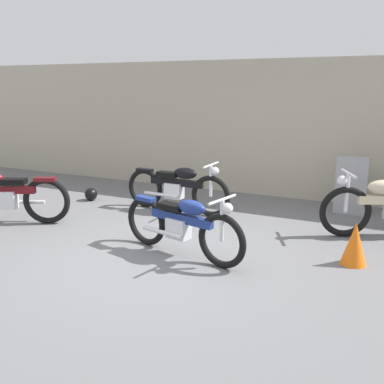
# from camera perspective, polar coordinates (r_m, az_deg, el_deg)

# --- Properties ---
(ground_plane) EXTENTS (40.00, 40.00, 0.00)m
(ground_plane) POSITION_cam_1_polar(r_m,az_deg,el_deg) (5.96, -4.10, -7.88)
(ground_plane) COLOR slate
(building_wall) EXTENTS (18.00, 0.30, 2.74)m
(building_wall) POSITION_cam_1_polar(r_m,az_deg,el_deg) (9.10, 7.63, 8.44)
(building_wall) COLOR #B2A893
(building_wall) RESTS_ON ground_plane
(stone_marker) EXTENTS (0.54, 0.22, 1.01)m
(stone_marker) POSITION_cam_1_polar(r_m,az_deg,el_deg) (8.04, 20.41, 0.78)
(stone_marker) COLOR #9E9EA3
(stone_marker) RESTS_ON ground_plane
(helmet) EXTENTS (0.25, 0.25, 0.25)m
(helmet) POSITION_cam_1_polar(r_m,az_deg,el_deg) (8.75, -13.27, -0.28)
(helmet) COLOR black
(helmet) RESTS_ON ground_plane
(traffic_cone) EXTENTS (0.32, 0.32, 0.55)m
(traffic_cone) POSITION_cam_1_polar(r_m,az_deg,el_deg) (5.81, 20.81, -6.46)
(traffic_cone) COLOR orange
(traffic_cone) RESTS_ON ground_plane
(motorcycle_blue) EXTENTS (1.96, 0.70, 0.90)m
(motorcycle_blue) POSITION_cam_1_polar(r_m,az_deg,el_deg) (5.66, -1.31, -4.37)
(motorcycle_blue) COLOR black
(motorcycle_blue) RESTS_ON ground_plane
(motorcycle_black) EXTENTS (2.08, 0.58, 0.93)m
(motorcycle_black) POSITION_cam_1_polar(r_m,az_deg,el_deg) (7.67, -1.96, 0.60)
(motorcycle_black) COLOR black
(motorcycle_black) RESTS_ON ground_plane
(motorcycle_maroon) EXTENTS (2.04, 1.09, 0.99)m
(motorcycle_maroon) POSITION_cam_1_polar(r_m,az_deg,el_deg) (7.65, -24.00, -0.43)
(motorcycle_maroon) COLOR black
(motorcycle_maroon) RESTS_ON ground_plane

